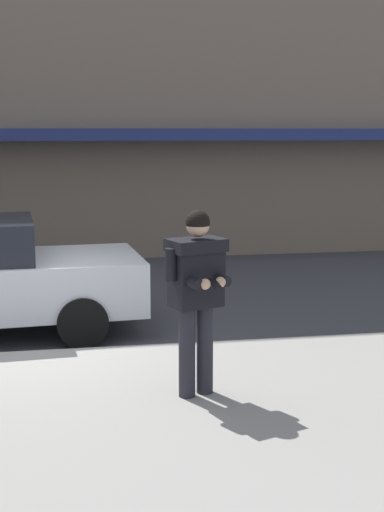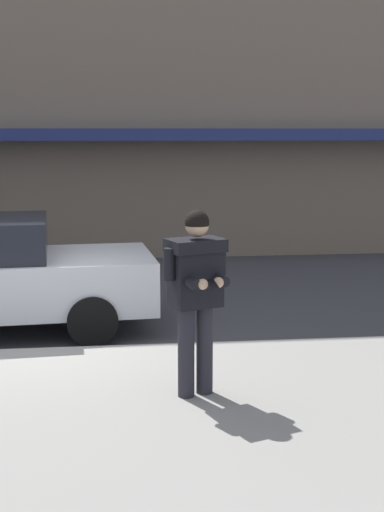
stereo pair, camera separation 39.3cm
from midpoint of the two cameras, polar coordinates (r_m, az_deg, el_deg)
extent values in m
plane|color=#3D3D42|center=(8.87, -14.71, -7.86)|extent=(80.00, 80.00, 0.00)
cube|color=gray|center=(6.15, -7.23, -15.05)|extent=(32.00, 5.30, 0.14)
cube|color=silver|center=(8.88, -8.19, -7.58)|extent=(28.00, 0.12, 0.01)
cube|color=navy|center=(14.58, -9.30, 9.56)|extent=(26.60, 0.70, 0.24)
cylinder|color=black|center=(10.69, -10.72, -2.89)|extent=(0.65, 0.27, 0.64)
cylinder|color=black|center=(9.03, -10.01, -5.24)|extent=(0.65, 0.27, 0.64)
cylinder|color=#23232B|center=(6.96, -0.60, -7.47)|extent=(0.16, 0.16, 0.88)
cylinder|color=#23232B|center=(6.86, -2.06, -7.71)|extent=(0.16, 0.16, 0.88)
cube|color=black|center=(6.72, -1.35, -1.40)|extent=(0.54, 0.44, 0.64)
cube|color=black|center=(6.67, -1.36, 0.87)|extent=(0.61, 0.50, 0.12)
cylinder|color=black|center=(6.83, 0.63, -0.27)|extent=(0.11, 0.11, 0.30)
cylinder|color=black|center=(6.66, 0.43, -1.84)|extent=(0.20, 0.32, 0.10)
sphere|color=tan|center=(6.51, 0.55, -2.12)|extent=(0.10, 0.10, 0.10)
cylinder|color=black|center=(6.58, -3.41, -0.69)|extent=(0.11, 0.11, 0.30)
cylinder|color=black|center=(6.52, -1.81, -2.11)|extent=(0.20, 0.32, 0.10)
sphere|color=tan|center=(6.43, -0.69, -2.27)|extent=(0.10, 0.10, 0.10)
cube|color=black|center=(6.44, 0.11, -2.26)|extent=(0.12, 0.16, 0.07)
sphere|color=tan|center=(6.62, -1.24, 2.46)|extent=(0.22, 0.22, 0.22)
sphere|color=black|center=(6.61, -1.24, 2.72)|extent=(0.23, 0.23, 0.23)
camera|label=1|loc=(0.20, -91.66, -0.29)|focal=50.00mm
camera|label=2|loc=(0.20, 88.34, 0.29)|focal=50.00mm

